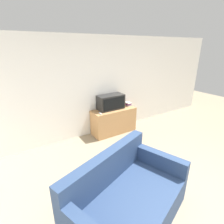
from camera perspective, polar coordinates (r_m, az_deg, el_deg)
name	(u,v)px	position (r m, az deg, el deg)	size (l,w,h in m)	color
ground_plane	(185,209)	(3.24, 22.80, -27.12)	(14.00, 14.00, 0.00)	gray
wall_back	(93,88)	(4.67, -6.24, 7.91)	(9.00, 0.06, 2.60)	white
tv_stand	(114,121)	(4.94, 0.55, -2.87)	(1.24, 0.49, 0.70)	tan
television	(111,102)	(4.77, -0.40, 3.29)	(0.73, 0.37, 0.40)	black
couch	(127,201)	(2.72, 5.03, -27.06)	(1.93, 1.48, 0.94)	navy
book_stack	(128,104)	(5.12, 5.24, 2.69)	(0.16, 0.21, 0.10)	silver
remote_on_stand	(100,113)	(4.48, -3.81, -0.49)	(0.07, 0.16, 0.02)	#B7B7B7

